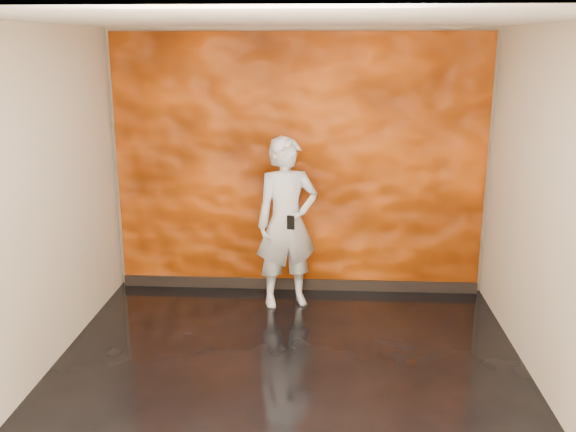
# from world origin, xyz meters

# --- Properties ---
(room) EXTENTS (4.02, 4.02, 2.81)m
(room) POSITION_xyz_m (0.00, 0.00, 1.40)
(room) COLOR black
(room) RESTS_ON ground
(feature_wall) EXTENTS (3.90, 0.06, 2.75)m
(feature_wall) POSITION_xyz_m (0.00, 1.96, 1.38)
(feature_wall) COLOR #EF590A
(feature_wall) RESTS_ON ground
(baseboard) EXTENTS (3.90, 0.04, 0.12)m
(baseboard) POSITION_xyz_m (0.00, 1.92, 0.06)
(baseboard) COLOR black
(baseboard) RESTS_ON ground
(man) EXTENTS (0.74, 0.60, 1.75)m
(man) POSITION_xyz_m (-0.10, 1.52, 0.88)
(man) COLOR #A7AEB8
(man) RESTS_ON ground
(phone) EXTENTS (0.08, 0.03, 0.14)m
(phone) POSITION_xyz_m (-0.05, 1.25, 0.96)
(phone) COLOR black
(phone) RESTS_ON man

